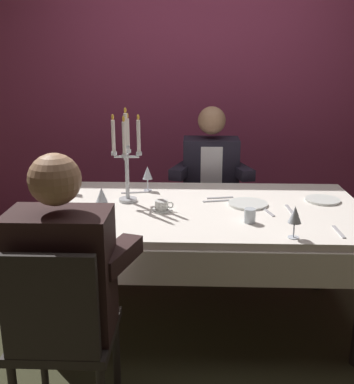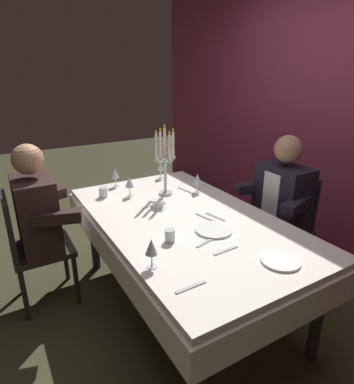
{
  "view_description": "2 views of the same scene",
  "coord_description": "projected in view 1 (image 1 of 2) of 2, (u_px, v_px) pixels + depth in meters",
  "views": [
    {
      "loc": [
        -0.06,
        -2.63,
        1.6
      ],
      "look_at": [
        -0.15,
        0.01,
        0.83
      ],
      "focal_mm": 43.64,
      "sensor_mm": 36.0,
      "label": 1
    },
    {
      "loc": [
        1.75,
        -1.09,
        1.7
      ],
      "look_at": [
        -0.17,
        0.04,
        0.86
      ],
      "focal_mm": 30.48,
      "sensor_mm": 36.0,
      "label": 2
    }
  ],
  "objects": [
    {
      "name": "wine_glass_1",
      "position": [
        102.0,
        196.0,
        2.58
      ],
      "size": [
        0.07,
        0.07,
        0.16
      ],
      "color": "silver",
      "rests_on": "dining_table"
    },
    {
      "name": "knife_5",
      "position": [
        136.0,
        192.0,
        3.05
      ],
      "size": [
        0.19,
        0.06,
        0.01
      ],
      "primitive_type": "cube",
      "rotation": [
        0.0,
        0.0,
        0.2
      ],
      "color": "#B7B7BC",
      "rests_on": "dining_table"
    },
    {
      "name": "spoon_2",
      "position": [
        290.0,
        210.0,
        2.71
      ],
      "size": [
        0.03,
        0.17,
        0.01
      ],
      "primitive_type": "cube",
      "rotation": [
        0.0,
        0.0,
        1.62
      ],
      "color": "#B7B7BC",
      "rests_on": "dining_table"
    },
    {
      "name": "wine_glass_2",
      "position": [
        147.0,
        174.0,
        3.07
      ],
      "size": [
        0.07,
        0.07,
        0.16
      ],
      "color": "silver",
      "rests_on": "dining_table"
    },
    {
      "name": "fork_4",
      "position": [
        339.0,
        232.0,
        2.36
      ],
      "size": [
        0.02,
        0.17,
        0.01
      ],
      "primitive_type": "cube",
      "rotation": [
        0.0,
        0.0,
        1.6
      ],
      "color": "#B7B7BC",
      "rests_on": "dining_table"
    },
    {
      "name": "water_tumbler_0",
      "position": [
        78.0,
        220.0,
        2.42
      ],
      "size": [
        0.07,
        0.07,
        0.08
      ],
      "primitive_type": "cylinder",
      "color": "silver",
      "rests_on": "dining_table"
    },
    {
      "name": "spoon_0",
      "position": [
        267.0,
        211.0,
        2.67
      ],
      "size": [
        0.06,
        0.17,
        0.01
      ],
      "primitive_type": "cube",
      "rotation": [
        0.0,
        0.0,
        1.84
      ],
      "color": "#B7B7BC",
      "rests_on": "dining_table"
    },
    {
      "name": "back_wall",
      "position": [
        201.0,
        85.0,
        4.18
      ],
      "size": [
        6.0,
        0.12,
        2.7
      ],
      "primitive_type": "cube",
      "color": "#933457",
      "rests_on": "ground_plane"
    },
    {
      "name": "ground_plane",
      "position": [
        201.0,
        318.0,
        2.97
      ],
      "size": [
        12.0,
        12.0,
        0.0
      ],
      "primitive_type": "plane",
      "color": "#393923"
    },
    {
      "name": "dinner_plate_0",
      "position": [
        248.0,
        204.0,
        2.8
      ],
      "size": [
        0.24,
        0.24,
        0.01
      ],
      "primitive_type": "cylinder",
      "color": "white",
      "rests_on": "dining_table"
    },
    {
      "name": "seated_diner_1",
      "position": [
        211.0,
        172.0,
        3.61
      ],
      "size": [
        0.63,
        0.48,
        1.24
      ],
      "color": "#2A2522",
      "rests_on": "ground_plane"
    },
    {
      "name": "wine_glass_4",
      "position": [
        51.0,
        196.0,
        2.57
      ],
      "size": [
        0.07,
        0.07,
        0.16
      ],
      "color": "silver",
      "rests_on": "dining_table"
    },
    {
      "name": "candelabra",
      "position": [
        127.0,
        158.0,
        2.79
      ],
      "size": [
        0.19,
        0.19,
        0.57
      ],
      "color": "silver",
      "rests_on": "dining_table"
    },
    {
      "name": "coffee_cup_0",
      "position": [
        162.0,
        206.0,
        2.68
      ],
      "size": [
        0.13,
        0.12,
        0.06
      ],
      "color": "white",
      "rests_on": "dining_table"
    },
    {
      "name": "wine_glass_3",
      "position": [
        71.0,
        176.0,
        3.0
      ],
      "size": [
        0.07,
        0.07,
        0.16
      ],
      "color": "silver",
      "rests_on": "dining_table"
    },
    {
      "name": "fork_1",
      "position": [
        220.0,
        198.0,
        2.93
      ],
      "size": [
        0.17,
        0.05,
        0.01
      ],
      "primitive_type": "cube",
      "rotation": [
        0.0,
        0.0,
        0.19
      ],
      "color": "#B7B7BC",
      "rests_on": "dining_table"
    },
    {
      "name": "dining_table",
      "position": [
        203.0,
        226.0,
        2.79
      ],
      "size": [
        1.94,
        1.14,
        0.74
      ],
      "color": "white",
      "rests_on": "ground_plane"
    },
    {
      "name": "seated_diner_0",
      "position": [
        61.0,
        273.0,
        1.93
      ],
      "size": [
        0.63,
        0.48,
        1.24
      ],
      "color": "#2A2522",
      "rests_on": "ground_plane"
    },
    {
      "name": "water_tumbler_1",
      "position": [
        250.0,
        216.0,
        2.49
      ],
      "size": [
        0.06,
        0.06,
        0.08
      ],
      "primitive_type": "cylinder",
      "color": "silver",
      "rests_on": "dining_table"
    },
    {
      "name": "dinner_plate_1",
      "position": [
        323.0,
        200.0,
        2.87
      ],
      "size": [
        0.21,
        0.21,
        0.01
      ],
      "primitive_type": "cylinder",
      "color": "white",
      "rests_on": "dining_table"
    },
    {
      "name": "wine_glass_0",
      "position": [
        295.0,
        215.0,
        2.26
      ],
      "size": [
        0.07,
        0.07,
        0.16
      ],
      "color": "silver",
      "rests_on": "dining_table"
    },
    {
      "name": "spoon_3",
      "position": [
        216.0,
        201.0,
        2.87
      ],
      "size": [
        0.17,
        0.06,
        0.01
      ],
      "primitive_type": "cube",
      "rotation": [
        0.0,
        0.0,
        0.22
      ],
      "color": "#B7B7BC",
      "rests_on": "dining_table"
    }
  ]
}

